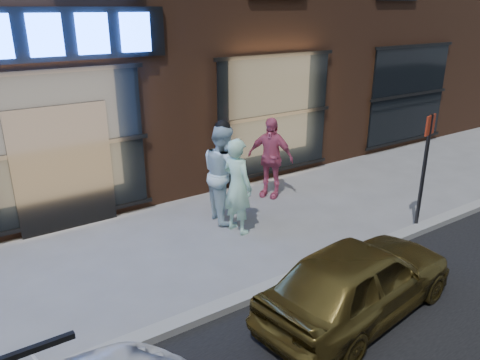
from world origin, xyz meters
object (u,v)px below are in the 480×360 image
object	(u,v)px
man_cap	(223,173)
gold_sedan	(359,279)
sign_post	(425,162)
man_bowtie	(237,186)
passerby	(270,158)

from	to	relation	value
man_cap	gold_sedan	size ratio (longest dim) A/B	0.60
gold_sedan	man_cap	bearing A→B (deg)	-9.48
man_cap	sign_post	world-z (taller)	sign_post
gold_sedan	man_bowtie	bearing A→B (deg)	-8.39
man_bowtie	passerby	xyz separation A→B (m)	(1.60, 1.09, -0.01)
man_bowtie	passerby	bearing A→B (deg)	-67.08
man_bowtie	passerby	distance (m)	1.93
passerby	gold_sedan	world-z (taller)	passerby
passerby	man_cap	bearing A→B (deg)	-103.51
sign_post	gold_sedan	bearing A→B (deg)	-171.83
passerby	sign_post	xyz separation A→B (m)	(1.33, -2.94, 0.46)
man_cap	sign_post	xyz separation A→B (m)	(2.85, -2.47, 0.39)
passerby	gold_sedan	bearing A→B (deg)	-52.25
gold_sedan	passerby	bearing A→B (deg)	-29.05
man_bowtie	gold_sedan	size ratio (longest dim) A/B	0.56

